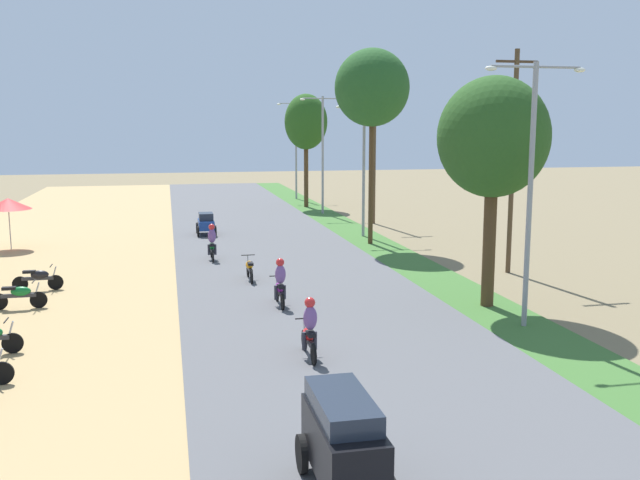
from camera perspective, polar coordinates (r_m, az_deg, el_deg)
parked_motorbike_sixth at (r=25.49m, az=-23.17°, el=-4.08°), size 1.80×0.54×0.94m
parked_motorbike_seventh at (r=28.06m, az=-21.84°, el=-2.84°), size 1.80×0.54×0.94m
vendor_umbrella at (r=37.86m, az=-23.94°, el=2.70°), size 2.20×2.20×2.52m
median_tree_nearest at (r=23.94m, az=13.86°, el=7.98°), size 3.67×3.67×7.66m
median_tree_second at (r=36.14m, az=4.23°, el=12.16°), size 3.76×3.76×9.87m
median_tree_third at (r=52.78m, az=-1.14°, el=9.50°), size 3.18×3.18×8.38m
streetlamp_near at (r=21.78m, az=16.70°, el=4.88°), size 3.16×0.20×7.87m
streetlamp_mid at (r=38.65m, az=3.57°, el=6.51°), size 3.16×0.20×7.25m
streetlamp_far at (r=48.73m, az=0.22°, el=7.56°), size 3.16×0.20×8.03m
streetlamp_farthest at (r=58.74m, az=-1.95°, el=7.83°), size 3.16×0.20×8.01m
utility_pole_near at (r=44.17m, az=4.42°, el=7.57°), size 1.80×0.20×9.28m
utility_pole_far at (r=30.06m, az=15.34°, el=6.36°), size 1.80×0.20×9.14m
car_van_black at (r=11.98m, az=1.89°, el=-15.82°), size 1.19×2.41×1.67m
car_hatchback_blue at (r=39.77m, az=-9.22°, el=1.38°), size 1.04×2.00×1.23m
motorbike_foreground_rider at (r=18.47m, az=-0.88°, el=-7.26°), size 0.54×1.80×1.66m
motorbike_ahead_second at (r=23.74m, az=-3.27°, el=-3.54°), size 0.54×1.80×1.66m
motorbike_ahead_third at (r=27.84m, az=-5.73°, el=-2.26°), size 0.54×1.80×0.94m
motorbike_ahead_fourth at (r=32.21m, az=-8.75°, el=-0.24°), size 0.54×1.80×1.66m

